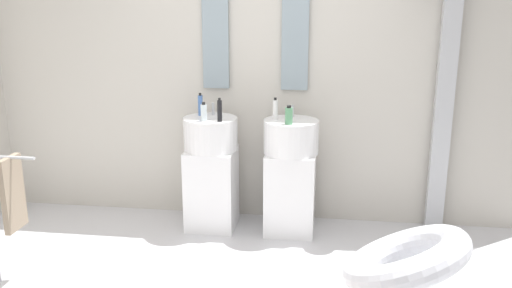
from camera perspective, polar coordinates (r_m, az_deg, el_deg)
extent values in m
cube|color=beige|center=(4.66, 0.02, 7.78)|extent=(4.80, 0.10, 2.60)
cube|color=white|center=(4.62, -4.64, -4.63)|extent=(0.40, 0.40, 0.68)
cylinder|color=white|center=(4.48, -4.77, 1.08)|extent=(0.44, 0.44, 0.27)
cylinder|color=#B7BABF|center=(4.55, -4.49, 3.69)|extent=(0.02, 0.02, 0.10)
cube|color=white|center=(4.53, 3.58, -5.02)|extent=(0.40, 0.40, 0.68)
cylinder|color=white|center=(4.39, 3.68, 0.79)|extent=(0.44, 0.44, 0.27)
cylinder|color=#B7BABF|center=(4.46, 3.84, 3.46)|extent=(0.02, 0.02, 0.10)
cube|color=#8C9EA8|center=(4.63, -4.22, 10.54)|extent=(0.22, 0.03, 0.76)
cube|color=#8C9EA8|center=(4.53, 4.10, 10.44)|extent=(0.22, 0.03, 0.76)
cube|color=#B7BABF|center=(4.63, 18.97, 3.45)|extent=(0.14, 0.08, 2.05)
torus|color=silver|center=(3.42, 15.33, -11.52)|extent=(1.04, 1.04, 0.49)
cylinder|color=#B7BABF|center=(3.87, -24.44, -1.26)|extent=(0.36, 0.02, 0.02)
cube|color=gray|center=(3.94, -24.04, -4.75)|extent=(0.04, 0.22, 0.50)
cylinder|color=silver|center=(4.33, -5.47, 3.27)|extent=(0.05, 0.05, 0.13)
cylinder|color=black|center=(4.32, -5.49, 4.24)|extent=(0.03, 0.03, 0.02)
cylinder|color=white|center=(4.37, 2.01, 3.60)|extent=(0.04, 0.04, 0.16)
cylinder|color=black|center=(4.35, 2.03, 4.73)|extent=(0.02, 0.02, 0.02)
cylinder|color=#4C72B7|center=(4.53, -5.82, 4.02)|extent=(0.04, 0.04, 0.17)
cylinder|color=black|center=(4.51, -5.86, 5.19)|extent=(0.02, 0.02, 0.02)
cylinder|color=#59996B|center=(4.21, 3.44, 2.93)|extent=(0.06, 0.06, 0.13)
cylinder|color=black|center=(4.19, 3.46, 3.91)|extent=(0.03, 0.03, 0.02)
cylinder|color=black|center=(4.30, -3.81, 3.46)|extent=(0.04, 0.04, 0.17)
cylinder|color=black|center=(4.28, -3.84, 4.68)|extent=(0.02, 0.02, 0.02)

